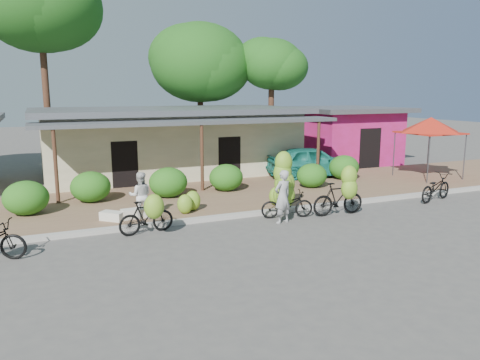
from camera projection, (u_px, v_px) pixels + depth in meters
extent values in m
plane|color=#504D4A|center=(270.00, 233.00, 13.93)|extent=(100.00, 100.00, 0.00)
cube|color=#826246|center=(212.00, 197.00, 18.42)|extent=(60.00, 6.00, 0.12)
cube|color=#A8A399|center=(242.00, 215.00, 15.72)|extent=(60.00, 0.25, 0.15)
cube|color=beige|center=(170.00, 144.00, 23.55)|extent=(12.00, 6.00, 3.10)
cube|color=slate|center=(169.00, 111.00, 23.23)|extent=(13.00, 7.00, 0.25)
cube|color=black|center=(188.00, 161.00, 20.97)|extent=(1.40, 0.12, 2.20)
cube|color=slate|center=(195.00, 122.00, 19.69)|extent=(13.00, 2.00, 0.15)
cylinder|color=#4D2E1E|center=(56.00, 168.00, 16.96)|extent=(0.14, 0.14, 2.85)
cylinder|color=#4D2E1E|center=(202.00, 159.00, 19.16)|extent=(0.14, 0.14, 2.85)
cylinder|color=#4D2E1E|center=(318.00, 152.00, 21.36)|extent=(0.14, 0.14, 2.85)
cube|color=#C71E7B|center=(343.00, 137.00, 27.68)|extent=(5.00, 5.00, 3.00)
cube|color=slate|center=(344.00, 109.00, 27.38)|extent=(6.00, 6.00, 0.25)
cube|color=black|center=(369.00, 148.00, 25.55)|extent=(1.40, 0.12, 2.20)
cylinder|color=#4D2E1E|center=(45.00, 83.00, 25.32)|extent=(0.36, 0.36, 9.18)
ellipsoid|color=#1D4812|center=(39.00, 4.00, 24.56)|extent=(6.25, 6.25, 5.00)
cylinder|color=#4D2E1E|center=(200.00, 108.00, 29.58)|extent=(0.36, 0.36, 6.27)
ellipsoid|color=#1D4812|center=(200.00, 63.00, 29.06)|extent=(6.12, 6.12, 4.89)
ellipsoid|color=#1D4812|center=(190.00, 58.00, 29.08)|extent=(5.20, 5.20, 4.16)
cylinder|color=#4D2E1E|center=(271.00, 109.00, 29.36)|extent=(0.36, 0.36, 6.16)
ellipsoid|color=#1D4812|center=(272.00, 64.00, 28.85)|extent=(3.91, 3.91, 3.12)
ellipsoid|color=#1D4812|center=(262.00, 59.00, 28.87)|extent=(3.32, 3.32, 2.66)
ellipsoid|color=#166117|center=(26.00, 198.00, 15.46)|extent=(1.47, 1.32, 1.14)
ellipsoid|color=#166117|center=(91.00, 187.00, 17.27)|extent=(1.46, 1.32, 1.14)
ellipsoid|color=#166117|center=(168.00, 182.00, 18.07)|extent=(1.49, 1.34, 1.16)
ellipsoid|color=#166117|center=(226.00, 177.00, 19.25)|extent=(1.42, 1.28, 1.11)
ellipsoid|color=#166117|center=(312.00, 175.00, 19.93)|extent=(1.32, 1.19, 1.03)
ellipsoid|color=#166117|center=(344.00, 167.00, 21.81)|extent=(1.43, 1.29, 1.12)
cylinder|color=#59595E|center=(428.00, 160.00, 20.71)|extent=(0.05, 0.05, 2.10)
cylinder|color=#59595E|center=(465.00, 157.00, 21.57)|extent=(0.05, 0.05, 2.10)
cylinder|color=#59595E|center=(394.00, 154.00, 22.69)|extent=(0.05, 0.05, 2.10)
cylinder|color=#59595E|center=(428.00, 152.00, 23.55)|extent=(0.05, 0.05, 2.10)
cube|color=red|center=(430.00, 133.00, 21.93)|extent=(2.40, 2.40, 0.06)
cone|color=red|center=(431.00, 125.00, 21.86)|extent=(3.50, 3.50, 0.70)
imported|color=black|center=(146.00, 217.00, 13.81)|extent=(1.74, 0.71, 1.01)
ellipsoid|color=#6DAB2A|center=(154.00, 207.00, 13.18)|extent=(0.58, 0.49, 0.72)
imported|color=black|center=(287.00, 204.00, 15.57)|extent=(1.85, 1.03, 0.92)
ellipsoid|color=#6DAB2A|center=(282.00, 195.00, 16.06)|extent=(0.61, 0.52, 0.76)
ellipsoid|color=#6DAB2A|center=(285.00, 184.00, 16.00)|extent=(0.73, 0.62, 0.91)
ellipsoid|color=#6DAB2A|center=(283.00, 173.00, 15.92)|extent=(0.64, 0.55, 0.81)
ellipsoid|color=#6DAB2A|center=(284.00, 162.00, 15.86)|extent=(0.62, 0.53, 0.77)
ellipsoid|color=#6DAB2A|center=(286.00, 196.00, 15.72)|extent=(0.66, 0.56, 0.82)
ellipsoid|color=#6DAB2A|center=(285.00, 184.00, 15.64)|extent=(0.53, 0.45, 0.66)
imported|color=black|center=(338.00, 199.00, 15.88)|extent=(1.94, 0.67, 1.14)
ellipsoid|color=#6DAB2A|center=(349.00, 189.00, 15.19)|extent=(0.56, 0.47, 0.70)
ellipsoid|color=#6DAB2A|center=(349.00, 176.00, 15.16)|extent=(0.55, 0.47, 0.69)
imported|color=black|center=(436.00, 187.00, 17.96)|extent=(2.12, 1.25, 1.05)
ellipsoid|color=#6DAB2A|center=(185.00, 204.00, 15.64)|extent=(0.53, 0.45, 0.66)
ellipsoid|color=#6DAB2A|center=(193.00, 201.00, 16.06)|extent=(0.55, 0.47, 0.69)
ellipsoid|color=#6DAB2A|center=(276.00, 196.00, 16.83)|extent=(0.54, 0.46, 0.67)
cube|color=silver|center=(135.00, 213.00, 15.16)|extent=(0.88, 0.47, 0.30)
cube|color=silver|center=(112.00, 216.00, 14.87)|extent=(0.81, 0.79, 0.28)
imported|color=#9C9C9C|center=(283.00, 197.00, 14.87)|extent=(0.71, 0.56, 1.73)
imported|color=silver|center=(140.00, 195.00, 14.98)|extent=(0.85, 0.73, 1.52)
imported|color=#1A7769|center=(312.00, 162.00, 22.38)|extent=(4.58, 2.57, 1.47)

